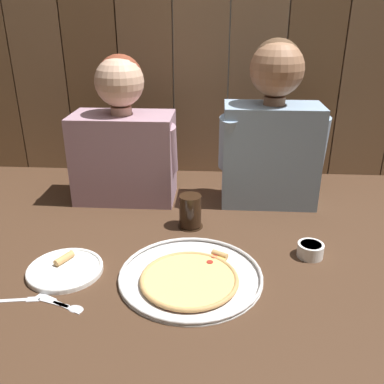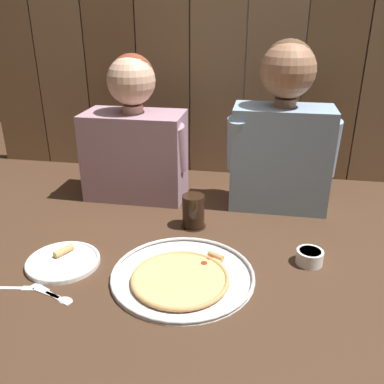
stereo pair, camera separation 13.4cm
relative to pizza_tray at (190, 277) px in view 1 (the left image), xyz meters
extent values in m
plane|color=#422B1C|center=(-0.01, 0.12, -0.01)|extent=(3.20, 3.20, 0.00)
cylinder|color=silver|center=(0.00, 0.01, -0.01)|extent=(0.42, 0.42, 0.01)
torus|color=silver|center=(0.00, 0.01, 0.00)|extent=(0.42, 0.42, 0.01)
cylinder|color=#B23823|center=(0.00, -0.02, 0.00)|extent=(0.28, 0.28, 0.00)
cylinder|color=#F4D170|center=(0.00, -0.02, 0.00)|extent=(0.27, 0.27, 0.01)
torus|color=tan|center=(0.00, -0.02, 0.00)|extent=(0.29, 0.29, 0.01)
cube|color=#EFC660|center=(0.07, 0.08, 0.00)|extent=(0.08, 0.09, 0.01)
cylinder|color=tan|center=(0.08, 0.11, 0.01)|extent=(0.05, 0.04, 0.02)
cylinder|color=#A3281E|center=(0.07, 0.10, 0.01)|extent=(0.02, 0.02, 0.00)
cylinder|color=#A3281E|center=(0.05, 0.07, 0.01)|extent=(0.02, 0.02, 0.00)
cylinder|color=white|center=(-0.38, 0.01, 0.00)|extent=(0.22, 0.22, 0.01)
torus|color=white|center=(-0.38, 0.01, 0.00)|extent=(0.22, 0.22, 0.01)
cylinder|color=tan|center=(-0.39, 0.05, 0.01)|extent=(0.05, 0.07, 0.02)
cylinder|color=black|center=(-0.02, 0.32, -0.01)|extent=(0.09, 0.09, 0.01)
cylinder|color=black|center=(-0.02, 0.32, 0.05)|extent=(0.08, 0.08, 0.12)
cylinder|color=white|center=(0.37, 0.15, 0.01)|extent=(0.08, 0.08, 0.04)
cylinder|color=#B23823|center=(0.37, 0.15, 0.02)|extent=(0.07, 0.07, 0.02)
cube|color=silver|center=(-0.48, -0.13, -0.01)|extent=(0.10, 0.03, 0.01)
cube|color=silver|center=(-0.42, -0.12, -0.01)|extent=(0.04, 0.03, 0.01)
cube|color=silver|center=(-0.32, -0.15, -0.01)|extent=(0.09, 0.05, 0.01)
cube|color=silver|center=(-0.39, -0.11, -0.01)|extent=(0.06, 0.05, 0.00)
cube|color=silver|center=(-0.36, -0.13, -0.01)|extent=(0.09, 0.04, 0.01)
ellipsoid|color=silver|center=(-0.29, -0.15, -0.01)|extent=(0.05, 0.04, 0.01)
cube|color=gray|center=(-0.30, 0.56, 0.17)|extent=(0.40, 0.22, 0.35)
cylinder|color=#DBAD8E|center=(-0.30, 0.56, 0.36)|extent=(0.08, 0.08, 0.03)
sphere|color=#DBAD8E|center=(-0.30, 0.56, 0.46)|extent=(0.19, 0.19, 0.19)
sphere|color=brown|center=(-0.30, 0.58, 0.48)|extent=(0.17, 0.17, 0.17)
cylinder|color=gray|center=(-0.48, 0.52, 0.22)|extent=(0.08, 0.11, 0.20)
cylinder|color=gray|center=(-0.13, 0.52, 0.22)|extent=(0.08, 0.12, 0.21)
cube|color=#849EB7|center=(0.27, 0.56, 0.19)|extent=(0.37, 0.19, 0.40)
cylinder|color=#9E7051|center=(0.27, 0.56, 0.40)|extent=(0.08, 0.08, 0.03)
sphere|color=#9E7051|center=(0.27, 0.56, 0.51)|extent=(0.20, 0.20, 0.20)
sphere|color=brown|center=(0.27, 0.58, 0.53)|extent=(0.18, 0.18, 0.18)
cylinder|color=#849EB7|center=(0.11, 0.52, 0.25)|extent=(0.08, 0.14, 0.23)
cylinder|color=#849EB7|center=(0.44, 0.52, 0.25)|extent=(0.08, 0.11, 0.23)
cube|color=#846547|center=(-0.75, 0.90, 0.66)|extent=(0.24, 0.03, 1.33)
cube|color=brown|center=(-0.50, 0.90, 0.66)|extent=(0.24, 0.03, 1.33)
cube|color=#816244|center=(-0.26, 0.90, 0.66)|extent=(0.24, 0.03, 1.33)
cube|color=#896B4C|center=(-0.01, 0.90, 0.66)|extent=(0.24, 0.03, 1.33)
cube|color=#8B6C4E|center=(0.23, 0.90, 0.66)|extent=(0.24, 0.03, 1.33)
cube|color=brown|center=(0.47, 0.90, 0.66)|extent=(0.24, 0.03, 1.33)
cube|color=#87684A|center=(0.72, 0.90, 0.66)|extent=(0.24, 0.03, 1.33)
camera|label=1|loc=(0.07, -1.01, 0.71)|focal=39.02mm
camera|label=2|loc=(0.20, -0.99, 0.71)|focal=39.02mm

